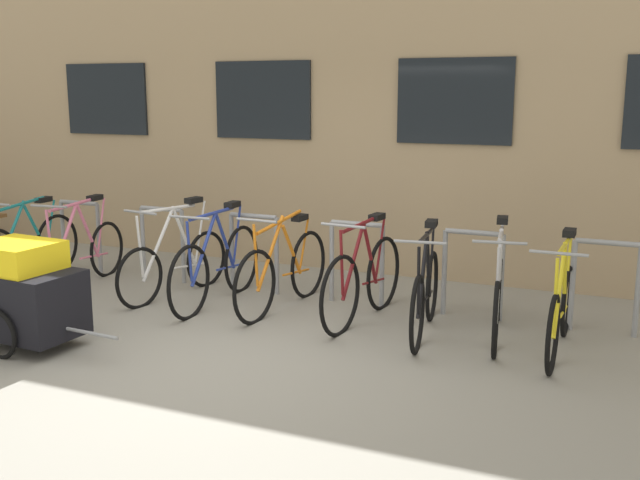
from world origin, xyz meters
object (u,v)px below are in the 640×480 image
bicycle_pink (80,253)px  bicycle_blue (217,266)px  bicycle_maroon (363,280)px  bicycle_silver (498,295)px  bicycle_orange (283,271)px  bike_trailer (25,293)px  bicycle_white (175,262)px  bicycle_yellow (561,310)px  bicycle_teal (28,249)px  bicycle_black (425,294)px

bicycle_pink → bicycle_blue: (1.79, 0.01, 0.03)m
bicycle_pink → bicycle_maroon: size_ratio=1.01×
bicycle_silver → bicycle_orange: size_ratio=0.96×
bicycle_maroon → bike_trailer: bicycle_maroon is taller
bicycle_silver → bicycle_white: bearing=-179.3°
bicycle_maroon → bicycle_orange: bearing=176.7°
bicycle_pink → bicycle_yellow: 5.21m
bicycle_pink → bike_trailer: size_ratio=1.17×
bicycle_silver → bike_trailer: size_ratio=1.17×
bicycle_teal → bicycle_maroon: bearing=2.5°
bicycle_maroon → bicycle_black: size_ratio=1.04×
bicycle_maroon → bicycle_black: bicycle_maroon is taller
bicycle_orange → bicycle_white: bearing=-178.3°
bicycle_yellow → bicycle_silver: bearing=159.2°
bicycle_pink → bicycle_white: size_ratio=1.04×
bicycle_pink → bicycle_maroon: (3.38, 0.07, 0.03)m
bicycle_yellow → bicycle_teal: bicycle_yellow is taller
bicycle_orange → bicycle_yellow: bearing=-4.5°
bicycle_silver → bicycle_yellow: 0.60m
bicycle_pink → bike_trailer: bearing=-61.5°
bicycle_maroon → bicycle_yellow: bicycle_maroon is taller
bicycle_yellow → bicycle_teal: 5.87m
bicycle_silver → bicycle_pink: bearing=-178.5°
bicycle_maroon → bicycle_teal: bearing=-177.5°
bicycle_pink → bicycle_orange: bearing=2.8°
bicycle_silver → bicycle_teal: bicycle_silver is taller
bicycle_maroon → bicycle_orange: 0.88m
bicycle_orange → bicycle_yellow: bicycle_yellow is taller
bicycle_orange → bicycle_silver: bearing=0.1°
bicycle_pink → bicycle_black: (4.03, -0.09, 0.00)m
bicycle_maroon → bicycle_silver: 1.27m
bicycle_white → bicycle_orange: (1.28, 0.04, 0.02)m
bicycle_silver → bicycle_blue: 2.86m
bicycle_pink → bicycle_orange: size_ratio=0.96×
bicycle_white → bicycle_teal: 1.89m
bicycle_maroon → bicycle_pink: bearing=-178.8°
bike_trailer → bicycle_orange: bearing=51.2°
bicycle_maroon → bike_trailer: (-2.41, -1.85, 0.07)m
bicycle_pink → bicycle_yellow: size_ratio=1.03×
bicycle_white → bicycle_blue: bearing=-7.3°
bicycle_black → bicycle_blue: (-2.25, 0.10, 0.03)m
bike_trailer → bicycle_maroon: bearing=37.6°
bicycle_black → bicycle_silver: (0.61, 0.21, -0.00)m
bicycle_white → bicycle_teal: bearing=-174.2°
bicycle_maroon → bicycle_silver: size_ratio=0.99×
bicycle_black → bicycle_white: bicycle_white is taller
bicycle_black → bicycle_orange: 1.55m
bicycle_black → bicycle_teal: bearing=-179.7°
bicycle_black → bicycle_white: bearing=176.5°
bicycle_orange → bike_trailer: (-1.53, -1.90, 0.08)m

